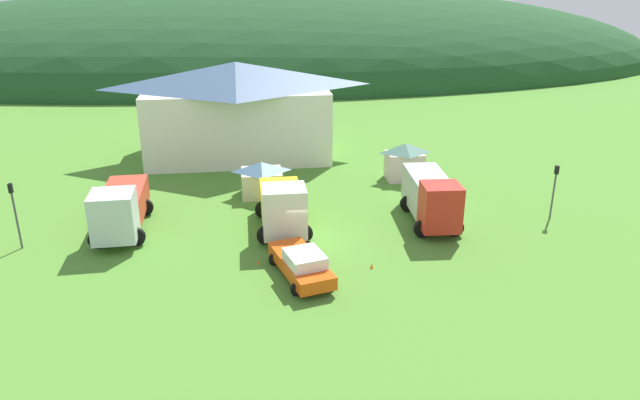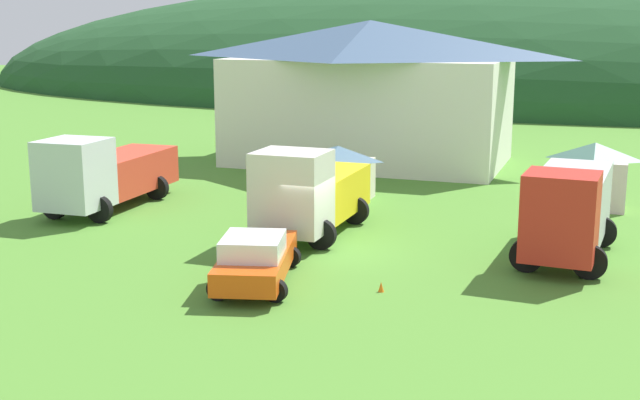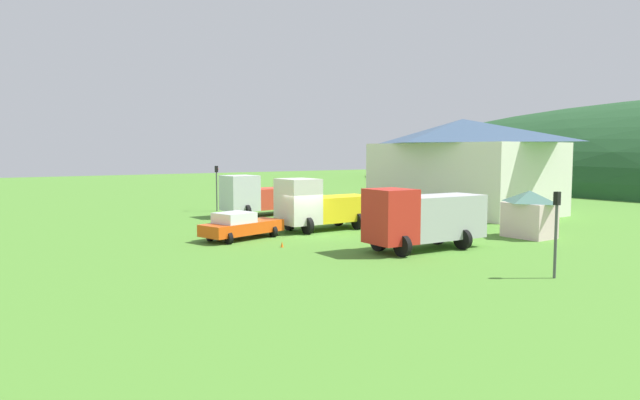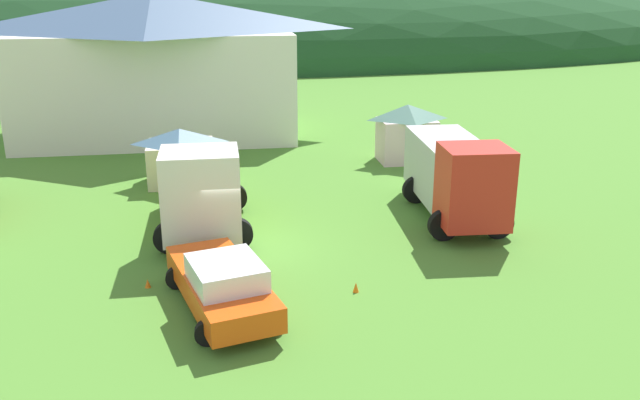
% 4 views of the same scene
% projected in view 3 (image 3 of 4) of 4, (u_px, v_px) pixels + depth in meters
% --- Properties ---
extents(ground_plane, '(200.00, 200.00, 0.00)m').
position_uv_depth(ground_plane, '(309.00, 235.00, 35.94)').
color(ground_plane, '#4C842D').
extents(depot_building, '(16.36, 9.82, 8.08)m').
position_uv_depth(depot_building, '(462.00, 164.00, 49.40)').
color(depot_building, white).
rests_on(depot_building, ground).
extents(play_shed_cream, '(3.09, 2.74, 2.49)m').
position_uv_depth(play_shed_cream, '(384.00, 205.00, 42.45)').
color(play_shed_cream, beige).
rests_on(play_shed_cream, ground).
extents(play_shed_pink, '(2.96, 2.18, 2.89)m').
position_uv_depth(play_shed_pink, '(529.00, 213.00, 34.60)').
color(play_shed_pink, beige).
rests_on(play_shed_pink, ground).
extents(tow_truck_silver, '(3.39, 7.91, 3.36)m').
position_uv_depth(tow_truck_silver, '(263.00, 196.00, 46.53)').
color(tow_truck_silver, silver).
rests_on(tow_truck_silver, ground).
extents(flatbed_truck_yellow, '(3.36, 6.77, 3.50)m').
position_uv_depth(flatbed_truck_yellow, '(320.00, 205.00, 37.83)').
color(flatbed_truck_yellow, silver).
rests_on(flatbed_truck_yellow, ground).
extents(crane_truck_red, '(3.32, 7.04, 3.35)m').
position_uv_depth(crane_truck_red, '(422.00, 217.00, 30.17)').
color(crane_truck_red, red).
rests_on(crane_truck_red, ground).
extents(service_pickup_orange, '(3.23, 5.56, 1.66)m').
position_uv_depth(service_pickup_orange, '(240.00, 226.00, 33.95)').
color(service_pickup_orange, '#EA4E11').
rests_on(service_pickup_orange, ground).
extents(traffic_light_west, '(0.20, 0.32, 4.00)m').
position_uv_depth(traffic_light_west, '(217.00, 183.00, 50.01)').
color(traffic_light_west, '#4C4C51').
rests_on(traffic_light_west, ground).
extents(traffic_light_east, '(0.20, 0.32, 3.61)m').
position_uv_depth(traffic_light_east, '(556.00, 225.00, 23.38)').
color(traffic_light_east, '#4C4C51').
rests_on(traffic_light_east, ground).
extents(traffic_cone_near_pickup, '(0.36, 0.36, 0.53)m').
position_uv_depth(traffic_cone_near_pickup, '(251.00, 232.00, 36.87)').
color(traffic_cone_near_pickup, orange).
rests_on(traffic_cone_near_pickup, ground).
extents(traffic_cone_mid_row, '(0.36, 0.36, 0.62)m').
position_uv_depth(traffic_cone_mid_row, '(282.00, 247.00, 31.17)').
color(traffic_cone_mid_row, orange).
rests_on(traffic_cone_mid_row, ground).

